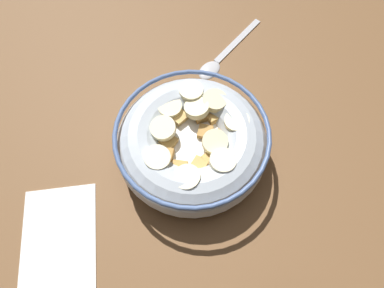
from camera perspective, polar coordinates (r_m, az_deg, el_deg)
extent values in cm
cube|color=brown|center=(50.18, 0.00, -2.08)|extent=(112.18, 112.18, 2.00)
cylinder|color=#B2BCC6|center=(49.00, 0.00, -1.44)|extent=(10.88, 10.88, 0.60)
torus|color=#B2BCC6|center=(46.49, 0.00, 0.06)|extent=(19.78, 19.78, 6.21)
torus|color=#4C6699|center=(44.01, 0.00, 1.73)|extent=(19.79, 19.79, 0.60)
cylinder|color=white|center=(45.74, 0.00, 0.54)|extent=(16.06, 16.06, 0.40)
cube|color=tan|center=(47.38, 6.97, 5.14)|extent=(2.61, 2.64, 1.09)
cube|color=tan|center=(43.50, 1.19, -3.41)|extent=(2.17, 2.24, 1.03)
cube|color=tan|center=(45.28, 6.60, 0.25)|extent=(2.10, 2.16, 0.98)
cube|color=#AD7F42|center=(42.75, -4.13, -6.09)|extent=(2.66, 2.65, 1.02)
cube|color=tan|center=(45.27, -8.28, 0.03)|extent=(2.61, 2.58, 1.05)
cube|color=#AD7F42|center=(45.35, 4.18, 0.98)|extent=(2.58, 2.55, 1.01)
cube|color=#B78947|center=(48.25, -1.91, 7.08)|extent=(1.96, 2.03, 1.01)
cube|color=#AD7F42|center=(46.81, 1.41, 4.69)|extent=(2.60, 2.60, 0.86)
cube|color=tan|center=(46.96, 3.45, 4.47)|extent=(2.65, 2.67, 1.08)
cube|color=tan|center=(44.58, -6.43, -1.50)|extent=(1.95, 1.85, 1.08)
cube|color=tan|center=(46.64, -2.14, 4.38)|extent=(2.49, 2.51, 0.96)
cube|color=#B78947|center=(43.29, -1.58, -4.08)|extent=(2.11, 2.19, 1.06)
cube|color=#B78947|center=(46.24, -7.11, 2.79)|extent=(1.85, 1.93, 1.01)
cube|color=#B78947|center=(42.76, 2.27, -5.73)|extent=(2.33, 2.39, 1.08)
cube|color=tan|center=(45.10, -3.80, 0.37)|extent=(2.27, 2.23, 0.98)
cube|color=#AD7F42|center=(45.75, 2.14, 1.93)|extent=(2.06, 2.05, 0.85)
cube|color=#AD7F42|center=(44.07, -4.25, -1.87)|extent=(2.13, 2.20, 1.02)
cube|color=tan|center=(48.52, 3.30, 7.37)|extent=(2.62, 2.63, 0.94)
cube|color=tan|center=(43.94, 3.05, -2.38)|extent=(2.56, 2.52, 1.06)
cylinder|color=#F4EABC|center=(41.67, -0.77, -5.44)|extent=(4.42, 4.48, 1.57)
cylinder|color=beige|center=(46.07, 0.77, 5.76)|extent=(4.09, 4.11, 1.65)
cylinder|color=#F4EABC|center=(46.69, -3.66, 6.00)|extent=(4.30, 4.36, 1.32)
cylinder|color=#F9EFC6|center=(47.38, -0.16, 8.50)|extent=(3.91, 3.90, 1.10)
cylinder|color=#F9EFC6|center=(42.69, -5.61, -2.27)|extent=(3.73, 3.79, 1.22)
cylinder|color=#F4EABC|center=(44.59, -4.66, 2.53)|extent=(4.54, 4.48, 1.61)
cylinder|color=beige|center=(44.11, 3.84, 0.65)|extent=(3.64, 3.66, 1.51)
cylinder|color=beige|center=(46.82, 3.66, 6.99)|extent=(3.63, 3.69, 1.19)
cylinder|color=#F9EFC6|center=(42.44, 4.96, -2.75)|extent=(3.67, 3.67, 1.15)
cylinder|color=#F4EABC|center=(45.68, 7.22, 3.59)|extent=(3.51, 3.58, 1.21)
ellipsoid|color=#B7B7BC|center=(56.86, 2.83, 11.98)|extent=(4.81, 3.98, 0.80)
cube|color=#B7B7BC|center=(61.49, 7.56, 16.18)|extent=(11.37, 4.82, 0.36)
cube|color=white|center=(48.03, -20.67, -15.02)|extent=(17.61, 15.04, 0.30)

